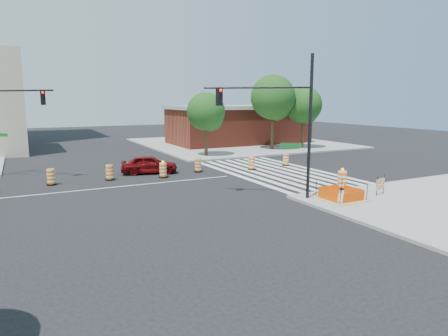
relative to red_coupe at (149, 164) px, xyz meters
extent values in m
plane|color=black|center=(-2.51, -3.52, -0.68)|extent=(120.00, 120.00, 0.00)
cube|color=gray|center=(15.49, 14.48, -0.60)|extent=(22.00, 22.00, 0.15)
cube|color=silver|center=(5.29, -3.52, -0.67)|extent=(0.45, 13.50, 0.01)
cube|color=silver|center=(6.19, -3.52, -0.67)|extent=(0.45, 13.50, 0.01)
cube|color=silver|center=(7.09, -3.52, -0.67)|extent=(0.45, 13.50, 0.01)
cube|color=silver|center=(7.99, -3.52, -0.67)|extent=(0.45, 13.50, 0.01)
cube|color=silver|center=(8.89, -3.52, -0.67)|extent=(0.45, 13.50, 0.01)
cube|color=silver|center=(9.79, -3.52, -0.67)|extent=(0.45, 13.50, 0.01)
cube|color=silver|center=(10.69, -3.52, -0.67)|extent=(0.45, 13.50, 0.01)
cube|color=silver|center=(11.59, -3.52, -0.67)|extent=(0.45, 13.50, 0.01)
cube|color=silver|center=(-2.51, -3.52, -0.67)|extent=(14.00, 0.12, 0.01)
cube|color=tan|center=(6.49, -12.52, -0.50)|extent=(2.20, 2.20, 0.05)
cube|color=#E94904|center=(6.49, -13.42, -0.25)|extent=(1.44, 0.02, 0.55)
cube|color=#E94904|center=(6.49, -11.62, -0.25)|extent=(1.44, 0.02, 0.55)
cube|color=#E94904|center=(5.59, -12.52, -0.25)|extent=(0.02, 1.44, 0.55)
cube|color=#E94904|center=(7.39, -12.52, -0.25)|extent=(0.02, 1.44, 0.55)
cylinder|color=black|center=(5.59, -13.42, -0.08)|extent=(0.04, 0.04, 0.90)
cylinder|color=black|center=(7.39, -13.42, -0.08)|extent=(0.04, 0.04, 0.90)
cylinder|color=black|center=(5.59, -11.62, -0.08)|extent=(0.04, 0.04, 0.90)
cylinder|color=black|center=(7.39, -11.62, -0.08)|extent=(0.04, 0.04, 0.90)
cube|color=maroon|center=(15.49, 14.48, 1.42)|extent=(16.00, 8.00, 4.20)
cube|color=gray|center=(15.49, 14.48, 3.72)|extent=(16.50, 8.50, 0.40)
imported|color=#5E080A|center=(0.00, 0.00, 0.00)|extent=(4.27, 2.62, 1.36)
cylinder|color=black|center=(5.11, -11.52, 3.17)|extent=(0.17, 0.17, 7.40)
cylinder|color=black|center=(2.88, -9.87, 5.20)|extent=(4.52, 3.39, 0.11)
cube|color=black|center=(1.32, -8.71, 4.74)|extent=(0.30, 0.26, 0.92)
sphere|color=#FF0C0C|center=(1.32, -8.89, 5.06)|extent=(0.17, 0.17, 0.17)
cube|color=#0C591E|center=(4.36, -10.97, 2.25)|extent=(0.91, 0.69, 0.23)
cylinder|color=black|center=(-7.99, 2.02, 5.18)|extent=(3.92, 4.04, 0.11)
cube|color=black|center=(-6.65, 0.63, 4.72)|extent=(0.29, 0.26, 0.92)
sphere|color=#FF0C0C|center=(-6.65, 0.45, 5.04)|extent=(0.17, 0.17, 0.17)
cube|color=#0C591E|center=(-9.27, 3.34, 2.23)|extent=(0.79, 0.82, 0.23)
cylinder|color=black|center=(8.23, -10.75, -0.48)|extent=(0.63, 0.63, 0.11)
cylinder|color=#FF6D05|center=(8.23, -10.75, 0.05)|extent=(0.51, 0.51, 1.00)
sphere|color=#FF990C|center=(8.23, -10.75, 0.63)|extent=(0.17, 0.17, 0.17)
cube|color=#FF6D05|center=(9.14, -12.71, 0.21)|extent=(0.87, 0.29, 0.30)
cube|color=#FF6D05|center=(9.14, -12.71, -0.13)|extent=(0.87, 0.29, 0.23)
cylinder|color=black|center=(8.75, -12.83, 0.00)|extent=(0.04, 0.04, 1.06)
cylinder|color=black|center=(9.52, -12.60, 0.00)|extent=(0.04, 0.04, 1.06)
cylinder|color=#382314|center=(7.20, 5.82, 1.20)|extent=(0.32, 0.32, 3.75)
sphere|color=#144616|center=(7.20, 5.82, 3.54)|extent=(3.51, 3.51, 3.51)
sphere|color=#144616|center=(7.69, 6.11, 2.95)|extent=(2.58, 2.58, 2.58)
sphere|color=#144616|center=(6.80, 5.62, 3.19)|extent=(2.34, 2.34, 2.34)
cylinder|color=#382314|center=(15.44, 7.15, 1.78)|extent=(0.33, 0.33, 4.92)
sphere|color=#144616|center=(15.44, 7.15, 4.86)|extent=(4.62, 4.62, 4.62)
sphere|color=#144616|center=(15.96, 7.46, 4.09)|extent=(3.39, 3.39, 3.39)
sphere|color=#144616|center=(15.02, 6.94, 4.40)|extent=(3.08, 3.08, 3.08)
cylinder|color=#382314|center=(18.97, 6.62, 1.43)|extent=(0.33, 0.33, 4.22)
sphere|color=#144616|center=(18.97, 6.62, 4.06)|extent=(3.95, 3.95, 3.95)
sphere|color=#144616|center=(19.49, 6.93, 3.41)|extent=(2.90, 2.90, 2.90)
sphere|color=#144616|center=(18.56, 6.41, 3.67)|extent=(2.63, 2.63, 2.63)
cylinder|color=black|center=(-6.62, -1.07, -0.63)|extent=(0.60, 0.60, 0.10)
cylinder|color=#FF6D05|center=(-6.62, -1.07, -0.13)|extent=(0.48, 0.48, 0.95)
cylinder|color=black|center=(-3.05, -1.17, -0.63)|extent=(0.60, 0.60, 0.10)
cylinder|color=#FF6D05|center=(-3.05, -1.17, -0.13)|extent=(0.48, 0.48, 0.95)
cylinder|color=black|center=(0.38, -1.96, -0.63)|extent=(0.60, 0.60, 0.10)
cylinder|color=#FF6D05|center=(0.38, -1.96, -0.13)|extent=(0.48, 0.48, 0.95)
sphere|color=#FF990C|center=(0.38, -1.96, 0.42)|extent=(0.16, 0.16, 0.16)
cylinder|color=black|center=(3.36, -1.09, -0.63)|extent=(0.60, 0.60, 0.10)
cylinder|color=#FF6D05|center=(3.36, -1.09, -0.13)|extent=(0.48, 0.48, 0.95)
cylinder|color=black|center=(7.37, -2.07, -0.63)|extent=(0.60, 0.60, 0.10)
cylinder|color=#FF6D05|center=(7.37, -2.07, -0.13)|extent=(0.48, 0.48, 0.95)
cylinder|color=black|center=(10.81, -1.71, -0.63)|extent=(0.60, 0.60, 0.10)
cylinder|color=#FF6D05|center=(10.81, -1.71, -0.13)|extent=(0.48, 0.48, 0.95)
camera|label=1|loc=(-8.17, -27.72, 4.57)|focal=32.00mm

